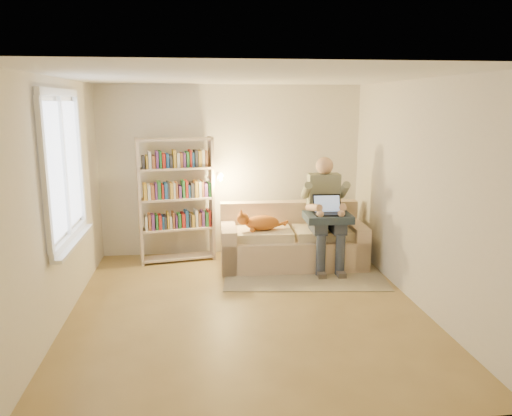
{
  "coord_description": "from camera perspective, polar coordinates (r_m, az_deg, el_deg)",
  "views": [
    {
      "loc": [
        -0.54,
        -5.39,
        2.34
      ],
      "look_at": [
        0.23,
        1.0,
        0.97
      ],
      "focal_mm": 35.0,
      "sensor_mm": 36.0,
      "label": 1
    }
  ],
  "objects": [
    {
      "name": "window",
      "position": [
        5.84,
        -20.72,
        1.72
      ],
      "size": [
        0.12,
        1.52,
        1.69
      ],
      "color": "white",
      "rests_on": "wall_left"
    },
    {
      "name": "sofa",
      "position": [
        7.34,
        4.1,
        -4.01
      ],
      "size": [
        2.09,
        1.0,
        0.88
      ],
      "rotation": [
        0.0,
        0.0,
        -0.03
      ],
      "color": "beige",
      "rests_on": "floor"
    },
    {
      "name": "floor",
      "position": [
        5.9,
        -1.08,
        -11.36
      ],
      "size": [
        4.5,
        4.5,
        0.0
      ],
      "primitive_type": "plane",
      "color": "olive",
      "rests_on": "ground"
    },
    {
      "name": "laptop",
      "position": [
        7.0,
        8.66,
        -0.13
      ],
      "size": [
        0.41,
        0.35,
        0.33
      ],
      "rotation": [
        0.0,
        0.0,
        -0.03
      ],
      "color": "black",
      "rests_on": "blanket"
    },
    {
      "name": "wall_front",
      "position": [
        3.35,
        2.78,
        -6.1
      ],
      "size": [
        4.0,
        0.02,
        2.6
      ],
      "primitive_type": "cube",
      "color": "silver",
      "rests_on": "floor"
    },
    {
      "name": "cat",
      "position": [
        7.06,
        0.28,
        -1.64
      ],
      "size": [
        0.73,
        0.27,
        0.27
      ],
      "rotation": [
        0.0,
        0.0,
        -0.03
      ],
      "color": "orange",
      "rests_on": "sofa"
    },
    {
      "name": "wall_right",
      "position": [
        6.05,
        18.08,
        1.51
      ],
      "size": [
        0.02,
        4.5,
        2.6
      ],
      "primitive_type": "cube",
      "color": "silver",
      "rests_on": "floor"
    },
    {
      "name": "bookshelf",
      "position": [
        7.41,
        -9.08,
        1.62
      ],
      "size": [
        1.26,
        0.45,
        1.85
      ],
      "rotation": [
        0.0,
        0.0,
        0.16
      ],
      "color": "beige",
      "rests_on": "floor"
    },
    {
      "name": "wall_left",
      "position": [
        5.68,
        -21.65,
        0.6
      ],
      "size": [
        0.02,
        4.5,
        2.6
      ],
      "primitive_type": "cube",
      "color": "silver",
      "rests_on": "floor"
    },
    {
      "name": "blanket",
      "position": [
        7.01,
        8.65,
        -1.06
      ],
      "size": [
        0.65,
        0.54,
        0.1
      ],
      "primitive_type": "cube",
      "rotation": [
        0.0,
        0.0,
        -0.03
      ],
      "color": "#253341",
      "rests_on": "person"
    },
    {
      "name": "wall_back",
      "position": [
        7.73,
        -2.83,
        4.27
      ],
      "size": [
        4.0,
        0.02,
        2.6
      ],
      "primitive_type": "cube",
      "color": "silver",
      "rests_on": "floor"
    },
    {
      "name": "ceiling",
      "position": [
        5.42,
        -1.19,
        14.76
      ],
      "size": [
        4.0,
        4.5,
        0.02
      ],
      "primitive_type": "cube",
      "color": "white",
      "rests_on": "wall_back"
    },
    {
      "name": "person",
      "position": [
        7.14,
        7.94,
        0.07
      ],
      "size": [
        0.47,
        0.74,
        1.58
      ],
      "rotation": [
        0.0,
        0.0,
        -0.03
      ],
      "color": "gray",
      "rests_on": "sofa"
    },
    {
      "name": "rug",
      "position": [
        6.98,
        5.5,
        -7.57
      ],
      "size": [
        2.3,
        1.53,
        0.01
      ],
      "primitive_type": "cube",
      "rotation": [
        0.0,
        0.0,
        -0.12
      ],
      "color": "gray",
      "rests_on": "floor"
    }
  ]
}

